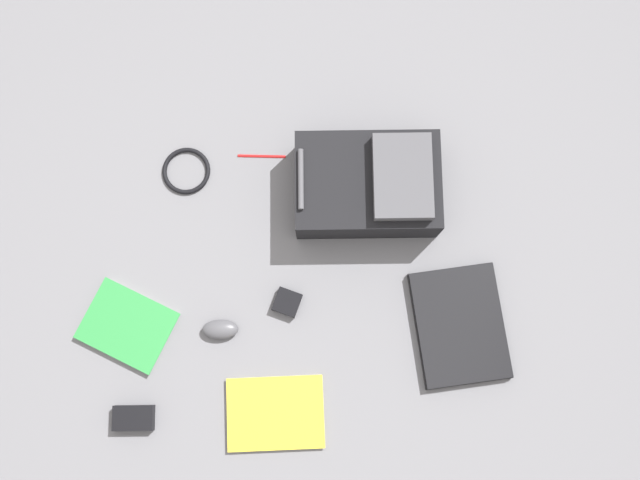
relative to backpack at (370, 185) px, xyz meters
name	(u,v)px	position (x,y,z in m)	size (l,w,h in m)	color
ground_plane	(315,256)	(-0.22, 0.14, -0.08)	(3.92, 3.92, 0.00)	slate
backpack	(370,185)	(0.00, 0.00, 0.00)	(0.34, 0.45, 0.19)	black
laptop	(460,325)	(-0.37, -0.31, -0.07)	(0.39, 0.33, 0.03)	black
book_manual	(276,413)	(-0.68, 0.20, -0.07)	(0.25, 0.31, 0.02)	silver
book_red	(128,326)	(-0.49, 0.66, -0.07)	(0.27, 0.30, 0.02)	silver
computer_mouse	(220,329)	(-0.47, 0.39, -0.06)	(0.06, 0.11, 0.04)	#4C4C51
cable_coil	(186,171)	(0.00, 0.56, -0.08)	(0.15, 0.15, 0.01)	black
power_brick	(134,418)	(-0.74, 0.60, -0.06)	(0.07, 0.11, 0.04)	black
pen_black	(262,156)	(0.07, 0.34, -0.08)	(0.01, 0.01, 0.15)	red
earbud_pouch	(287,302)	(-0.36, 0.20, -0.07)	(0.07, 0.07, 0.03)	black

